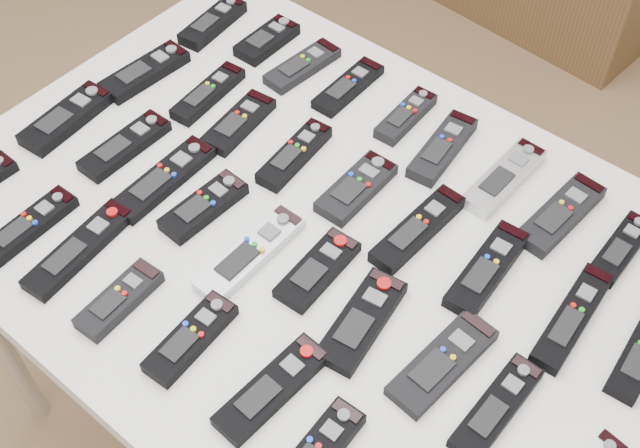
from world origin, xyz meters
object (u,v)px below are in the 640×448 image
Objects in this scene: remote_7 at (561,214)px; remote_17 at (572,317)px; remote_11 at (208,93)px; remote_33 at (191,338)px; remote_24 at (318,270)px; table at (320,253)px; remote_6 at (504,178)px; remote_23 at (250,254)px; remote_14 at (356,188)px; remote_12 at (239,122)px; remote_32 at (119,300)px; remote_13 at (295,155)px; remote_1 at (267,40)px; remote_31 at (80,248)px; remote_18 at (640,354)px; remote_0 at (213,23)px; remote_3 at (348,87)px; remote_8 at (621,249)px; remote_20 at (125,146)px; remote_30 at (27,227)px; remote_25 at (362,321)px; remote_26 at (443,362)px; remote_2 at (303,66)px; remote_19 at (66,118)px; remote_4 at (406,116)px; remote_16 at (487,269)px; remote_15 at (418,229)px; remote_21 at (164,179)px; remote_5 at (442,148)px; remote_34 at (272,388)px; remote_22 at (204,206)px.

remote_7 reaches higher than remote_17.
remote_33 is (0.35, -0.39, 0.00)m from remote_11.
table is at bearing 124.55° from remote_24.
remote_6 is 0.90× the size of remote_23.
remote_14 and remote_17 have the same top height.
remote_11 reaches higher than remote_12.
remote_23 is 1.44× the size of remote_32.
remote_1 is at bearing 135.28° from remote_13.
remote_12 is at bearing 84.89° from remote_31.
remote_18 is at bearing 29.79° from remote_32.
remote_3 is (0.33, 0.03, -0.00)m from remote_0.
remote_7 reaches higher than remote_8.
remote_20 is 0.99× the size of remote_30.
remote_23 is (-0.55, -0.22, 0.00)m from remote_18.
remote_25 is at bearing -152.65° from remote_18.
remote_32 is (-0.19, -0.23, 0.00)m from remote_24.
remote_2 is at bearing 152.38° from remote_26.
remote_19 reaches higher than remote_2.
remote_11 is (-0.54, -0.17, -0.00)m from remote_6.
remote_18 is (0.55, -0.19, -0.00)m from remote_4.
remote_13 is 0.96× the size of remote_20.
remote_17 is 1.13× the size of remote_25.
remote_7 is 0.46m from remote_13.
remote_7 is (0.33, -0.03, 0.00)m from remote_4.
remote_30 is at bearing -140.31° from table.
remote_14 is 0.97× the size of remote_18.
remote_13 is 0.42m from remote_19.
remote_24 is at bearing 1.23° from remote_20.
remote_16 reaches higher than remote_31.
remote_15 is 0.44m from remote_21.
remote_21 is at bearing -5.76° from remote_20.
remote_17 reaches higher than remote_18.
remote_6 and remote_33 have the same top height.
remote_23 reaches higher than table.
remote_21 is (-0.44, -0.37, -0.00)m from remote_6.
remote_14 is at bearing -1.69° from remote_13.
remote_32 reaches higher than remote_24.
remote_5 is 1.12× the size of remote_14.
remote_15 reaches higher than remote_25.
remote_26 is (0.17, -0.17, -0.00)m from remote_15.
remote_14 reaches higher than remote_8.
remote_18 is 0.53m from remote_34.
remote_33 is at bearing 1.69° from remote_30.
remote_20 is (-0.38, -0.08, 0.07)m from table.
remote_31 is (-0.66, -0.55, 0.00)m from remote_8.
remote_1 is at bearing -178.22° from remote_7.
remote_22 reaches higher than remote_3.
remote_7 is 0.24m from remote_15.
remote_20 is 0.33m from remote_32.
remote_1 and remote_7 have the same top height.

